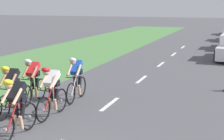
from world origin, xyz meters
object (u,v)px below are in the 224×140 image
Objects in this scene: cyclist_second at (16,106)px; cyclist_fifth at (33,80)px; cyclist_sixth at (76,78)px; cyclist_third at (12,89)px; cyclist_fourth at (52,91)px.

cyclist_second and cyclist_fifth have the same top height.
cyclist_sixth is at bearing 90.85° from cyclist_second.
cyclist_second and cyclist_third have the same top height.
cyclist_fourth and cyclist_sixth have the same top height.
cyclist_second is 1.00× the size of cyclist_fourth.
cyclist_second is 2.93m from cyclist_fifth.
cyclist_fourth is (0.04, 1.63, 0.00)m from cyclist_second.
cyclist_second is 1.63m from cyclist_fourth.
cyclist_fourth is at bearing -38.38° from cyclist_fifth.
cyclist_fourth is 1.00× the size of cyclist_sixth.
cyclist_fourth is 1.65m from cyclist_fifth.
cyclist_third and cyclist_fifth have the same top height.
cyclist_fourth is (1.20, 0.25, 0.00)m from cyclist_third.
cyclist_second is 1.00× the size of cyclist_fifth.
cyclist_fourth is 1.79m from cyclist_sixth.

